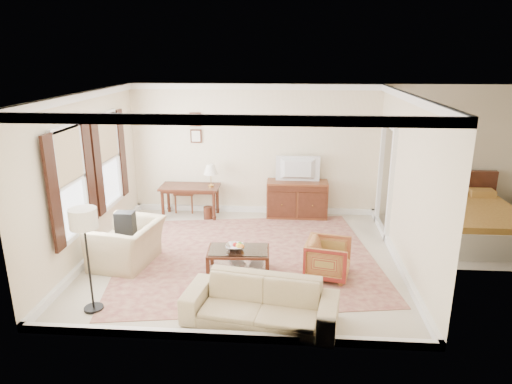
# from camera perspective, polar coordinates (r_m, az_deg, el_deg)

# --- Properties ---
(room_shell) EXTENTS (5.51, 5.01, 2.91)m
(room_shell) POSITION_cam_1_polar(r_m,az_deg,el_deg) (7.57, -1.70, 8.95)
(room_shell) COLOR beige
(room_shell) RESTS_ON ground
(annex_bedroom) EXTENTS (3.00, 2.70, 2.90)m
(annex_bedroom) POSITION_cam_1_polar(r_m,az_deg,el_deg) (9.91, 26.03, -3.56)
(annex_bedroom) COLOR beige
(annex_bedroom) RESTS_ON ground
(window_front) EXTENTS (0.12, 1.56, 1.80)m
(window_front) POSITION_cam_1_polar(r_m,az_deg,el_deg) (7.85, -22.19, 1.10)
(window_front) COLOR #CCB284
(window_front) RESTS_ON room_shell
(window_rear) EXTENTS (0.12, 1.56, 1.80)m
(window_rear) POSITION_cam_1_polar(r_m,az_deg,el_deg) (9.27, -17.94, 3.85)
(window_rear) COLOR #CCB284
(window_rear) RESTS_ON room_shell
(doorway) EXTENTS (0.10, 1.12, 2.25)m
(doorway) POSITION_cam_1_polar(r_m,az_deg,el_deg) (9.49, 15.84, 1.37)
(doorway) COLOR white
(doorway) RESTS_ON room_shell
(rug) EXTENTS (5.05, 4.51, 0.01)m
(rug) POSITION_cam_1_polar(r_m,az_deg,el_deg) (8.32, -1.19, -8.08)
(rug) COLOR maroon
(rug) RESTS_ON room_shell
(writing_desk) EXTENTS (1.29, 0.65, 0.71)m
(writing_desk) POSITION_cam_1_polar(r_m,az_deg,el_deg) (10.21, -8.24, 0.16)
(writing_desk) COLOR #4A2215
(writing_desk) RESTS_ON room_shell
(desk_chair) EXTENTS (0.49, 0.49, 1.05)m
(desk_chair) POSITION_cam_1_polar(r_m,az_deg,el_deg) (10.60, -8.86, 0.37)
(desk_chair) COLOR brown
(desk_chair) RESTS_ON room_shell
(desk_lamp) EXTENTS (0.32, 0.32, 0.50)m
(desk_lamp) POSITION_cam_1_polar(r_m,az_deg,el_deg) (10.02, -5.67, 2.08)
(desk_lamp) COLOR silver
(desk_lamp) RESTS_ON writing_desk
(framed_prints) EXTENTS (0.25, 0.04, 0.68)m
(framed_prints) POSITION_cam_1_polar(r_m,az_deg,el_deg) (10.27, -7.55, 7.99)
(framed_prints) COLOR #4A2215
(framed_prints) RESTS_ON room_shell
(sideboard) EXTENTS (1.33, 0.51, 0.82)m
(sideboard) POSITION_cam_1_polar(r_m,az_deg,el_deg) (10.17, 5.14, -0.90)
(sideboard) COLOR brown
(sideboard) RESTS_ON room_shell
(tv) EXTENTS (0.91, 0.53, 0.12)m
(tv) POSITION_cam_1_polar(r_m,az_deg,el_deg) (9.92, 5.28, 3.84)
(tv) COLOR black
(tv) RESTS_ON sideboard
(coffee_table) EXTENTS (1.04, 0.64, 0.43)m
(coffee_table) POSITION_cam_1_polar(r_m,az_deg,el_deg) (7.63, -2.20, -7.86)
(coffee_table) COLOR #4A2215
(coffee_table) RESTS_ON room_shell
(fruit_bowl) EXTENTS (0.42, 0.42, 0.10)m
(fruit_bowl) POSITION_cam_1_polar(r_m,az_deg,el_deg) (7.57, -2.68, -6.78)
(fruit_bowl) COLOR silver
(fruit_bowl) RESTS_ON coffee_table
(book_a) EXTENTS (0.26, 0.17, 0.38)m
(book_a) POSITION_cam_1_polar(r_m,az_deg,el_deg) (7.71, -3.16, -8.88)
(book_a) COLOR brown
(book_a) RESTS_ON coffee_table
(book_b) EXTENTS (0.28, 0.08, 0.38)m
(book_b) POSITION_cam_1_polar(r_m,az_deg,el_deg) (7.70, -0.75, -8.93)
(book_b) COLOR brown
(book_b) RESTS_ON coffee_table
(striped_armchair) EXTENTS (0.77, 0.81, 0.71)m
(striped_armchair) POSITION_cam_1_polar(r_m,az_deg,el_deg) (7.59, 9.00, -8.00)
(striped_armchair) COLOR maroon
(striped_armchair) RESTS_ON room_shell
(club_armchair) EXTENTS (0.94, 1.27, 1.01)m
(club_armchair) POSITION_cam_1_polar(r_m,az_deg,el_deg) (8.19, -15.90, -5.36)
(club_armchair) COLOR #CFB48C
(club_armchair) RESTS_ON room_shell
(backpack) EXTENTS (0.26, 0.35, 0.40)m
(backpack) POSITION_cam_1_polar(r_m,az_deg,el_deg) (8.15, -16.04, -3.60)
(backpack) COLOR black
(backpack) RESTS_ON club_armchair
(sofa) EXTENTS (2.14, 0.94, 0.81)m
(sofa) POSITION_cam_1_polar(r_m,az_deg,el_deg) (6.30, 0.55, -12.84)
(sofa) COLOR #CFB48C
(sofa) RESTS_ON room_shell
(floor_lamp) EXTENTS (0.38, 0.38, 1.54)m
(floor_lamp) POSITION_cam_1_polar(r_m,az_deg,el_deg) (6.62, -20.70, -4.02)
(floor_lamp) COLOR black
(floor_lamp) RESTS_ON room_shell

